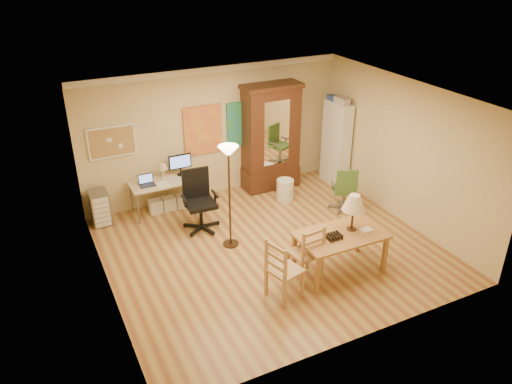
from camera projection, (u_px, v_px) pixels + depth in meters
name	position (u px, v px, depth m)	size (l,w,h in m)	color
floor	(270.00, 248.00, 8.78)	(5.50, 5.50, 0.00)	brown
crown_molding	(212.00, 69.00, 9.57)	(5.50, 0.08, 0.12)	white
corkboard	(112.00, 142.00, 9.28)	(0.90, 0.04, 0.62)	tan
art_panel_left	(203.00, 130.00, 10.01)	(0.80, 0.04, 1.00)	gold
art_panel_right	(243.00, 124.00, 10.36)	(0.75, 0.04, 0.95)	teal
dining_table	(346.00, 225.00, 7.86)	(1.41, 0.85, 1.31)	olive
ladder_chair_back	(307.00, 254.00, 7.80)	(0.49, 0.47, 0.97)	tan
ladder_chair_left	(283.00, 271.00, 7.39)	(0.54, 0.56, 0.99)	tan
torchiere_lamp	(229.00, 167.00, 8.21)	(0.34, 0.34, 1.88)	#3B2617
computer_desk	(169.00, 192.00, 9.88)	(1.46, 0.64, 1.10)	#C5AE90
office_chair_black	(200.00, 214.00, 9.27)	(0.71, 0.71, 1.15)	black
office_chair_green	(344.00, 198.00, 9.94)	(0.58, 0.58, 0.94)	slate
drawer_cart	(100.00, 208.00, 9.41)	(0.34, 0.41, 0.68)	slate
armoire	(271.00, 144.00, 10.59)	(1.24, 0.59, 2.28)	#351C0E
bookshelf	(336.00, 144.00, 10.82)	(0.28, 0.73, 1.83)	white
wastebin	(285.00, 190.00, 10.36)	(0.36, 0.36, 0.45)	silver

